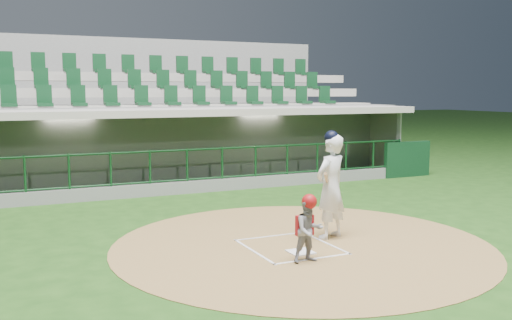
# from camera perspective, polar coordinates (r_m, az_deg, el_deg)

# --- Properties ---
(ground) EXTENTS (120.00, 120.00, 0.00)m
(ground) POSITION_cam_1_polar(r_m,az_deg,el_deg) (11.05, 2.71, -8.36)
(ground) COLOR #1A3F12
(ground) RESTS_ON ground
(dirt_circle) EXTENTS (7.20, 7.20, 0.01)m
(dirt_circle) POSITION_cam_1_polar(r_m,az_deg,el_deg) (11.02, 4.59, -8.39)
(dirt_circle) COLOR brown
(dirt_circle) RESTS_ON ground
(home_plate) EXTENTS (0.43, 0.43, 0.02)m
(home_plate) POSITION_cam_1_polar(r_m,az_deg,el_deg) (10.45, 4.49, -9.15)
(home_plate) COLOR white
(home_plate) RESTS_ON dirt_circle
(batter_box_chalk) EXTENTS (1.55, 1.80, 0.01)m
(batter_box_chalk) POSITION_cam_1_polar(r_m,az_deg,el_deg) (10.79, 3.45, -8.65)
(batter_box_chalk) COLOR white
(batter_box_chalk) RESTS_ON ground
(dugout_structure) EXTENTS (16.40, 3.70, 3.00)m
(dugout_structure) POSITION_cam_1_polar(r_m,az_deg,el_deg) (18.07, -8.83, 0.63)
(dugout_structure) COLOR slate
(dugout_structure) RESTS_ON ground
(seating_deck) EXTENTS (17.00, 6.72, 5.15)m
(seating_deck) POSITION_cam_1_polar(r_m,az_deg,el_deg) (21.01, -11.06, 2.73)
(seating_deck) COLOR slate
(seating_deck) RESTS_ON ground
(batter) EXTENTS (0.98, 1.01, 2.14)m
(batter) POSITION_cam_1_polar(r_m,az_deg,el_deg) (11.30, 7.48, -2.52)
(batter) COLOR white
(batter) RESTS_ON dirt_circle
(catcher) EXTENTS (0.54, 0.42, 1.18)m
(catcher) POSITION_cam_1_polar(r_m,az_deg,el_deg) (9.77, 5.30, -6.82)
(catcher) COLOR gray
(catcher) RESTS_ON dirt_circle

